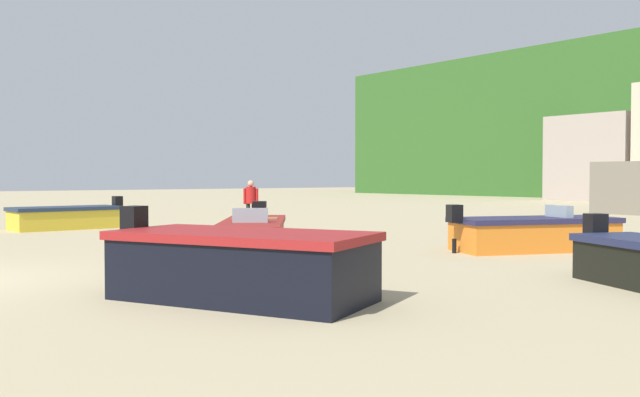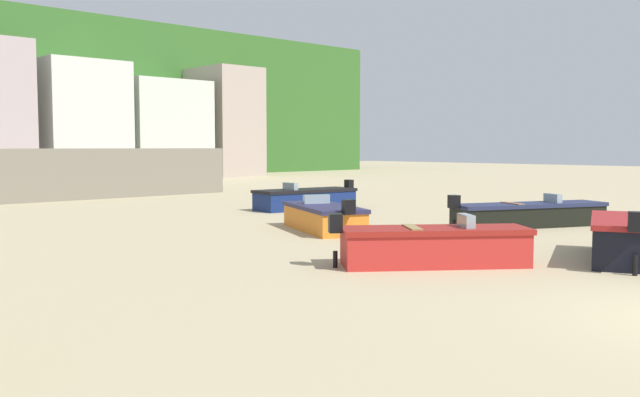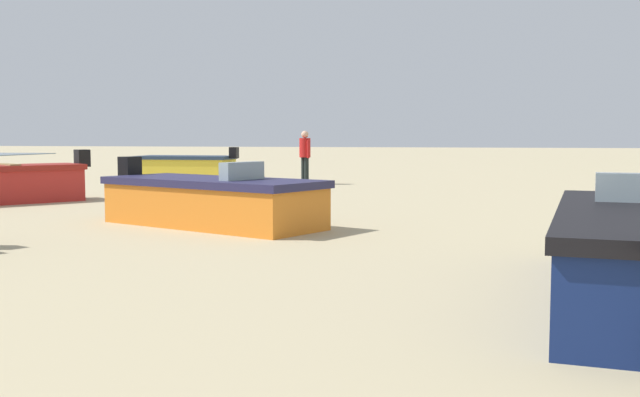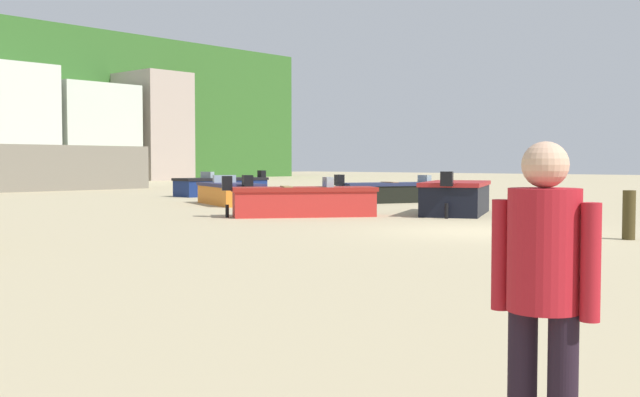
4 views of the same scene
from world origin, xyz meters
name	(u,v)px [view 2 (image 2 of 4)]	position (x,y,z in m)	size (l,w,h in m)	color
harbor_pier	(75,174)	(3.38, 30.00, 1.23)	(16.00, 2.40, 2.47)	slate
townhouse_centre_right	(77,122)	(11.16, 47.02, 4.41)	(6.13, 6.04, 8.83)	beige
townhouse_right	(157,130)	(18.04, 47.40, 3.93)	(6.74, 6.81, 7.85)	beige
townhouse_far_right	(222,122)	(24.50, 47.32, 4.68)	(4.64, 6.65, 9.36)	#A49386
boat_navy_2	(306,199)	(7.79, 17.94, 0.43)	(4.66, 2.02, 1.15)	navy
boat_black_3	(631,239)	(4.52, 3.41, 0.49)	(3.99, 3.05, 1.28)	black
boat_black_4	(529,214)	(8.84, 8.43, 0.39)	(5.35, 3.27, 1.08)	black
boat_red_5	(434,246)	(0.78, 6.07, 0.43)	(3.96, 3.44, 1.15)	red
boat_orange_6	(324,217)	(3.35, 12.20, 0.40)	(2.90, 4.13, 1.10)	orange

